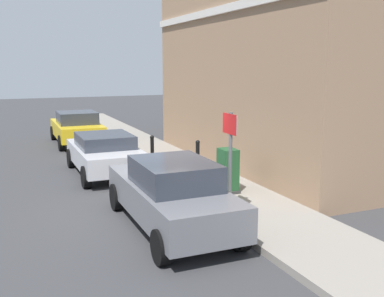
% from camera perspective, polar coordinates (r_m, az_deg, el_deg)
% --- Properties ---
extents(ground, '(80.00, 80.00, 0.00)m').
position_cam_1_polar(ground, '(10.91, -4.51, -7.83)').
color(ground, '#38383A').
extents(sidewalk, '(2.26, 30.00, 0.15)m').
position_cam_1_polar(sidewalk, '(17.03, -4.41, -0.84)').
color(sidewalk, gray).
rests_on(sidewalk, ground).
extents(corner_building, '(7.81, 10.49, 9.27)m').
position_cam_1_polar(corner_building, '(16.70, 15.61, 14.31)').
color(corner_building, '#937256').
rests_on(corner_building, ground).
extents(car_grey, '(1.79, 4.38, 1.52)m').
position_cam_1_polar(car_grey, '(9.50, -2.65, -5.74)').
color(car_grey, slate).
rests_on(car_grey, ground).
extents(car_silver, '(1.94, 3.94, 1.30)m').
position_cam_1_polar(car_silver, '(14.47, -11.01, -0.53)').
color(car_silver, '#B7B7BC').
rests_on(car_silver, ground).
extents(car_yellow, '(1.95, 4.10, 1.44)m').
position_cam_1_polar(car_yellow, '(20.38, -14.44, 2.63)').
color(car_yellow, gold).
rests_on(car_yellow, ground).
extents(utility_cabinet, '(0.46, 0.61, 1.15)m').
position_cam_1_polar(utility_cabinet, '(11.77, 4.58, -3.01)').
color(utility_cabinet, '#1E4C28').
rests_on(utility_cabinet, sidewalk).
extents(bollard_near_cabinet, '(0.14, 0.14, 1.04)m').
position_cam_1_polar(bollard_near_cabinet, '(13.72, 0.72, -0.92)').
color(bollard_near_cabinet, black).
rests_on(bollard_near_cabinet, sidewalk).
extents(bollard_far_kerb, '(0.14, 0.14, 1.04)m').
position_cam_1_polar(bollard_far_kerb, '(14.71, -5.08, -0.18)').
color(bollard_far_kerb, black).
rests_on(bollard_far_kerb, sidewalk).
extents(street_sign, '(0.08, 0.60, 2.30)m').
position_cam_1_polar(street_sign, '(9.71, 4.86, -0.01)').
color(street_sign, '#59595B').
rests_on(street_sign, sidewalk).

